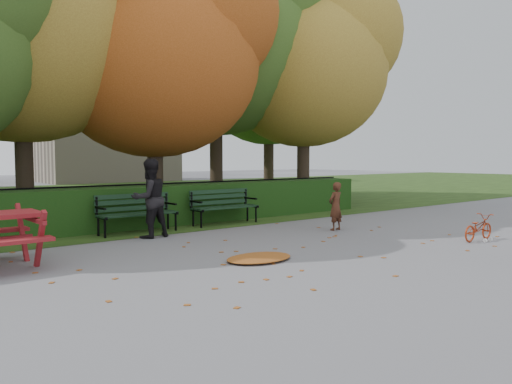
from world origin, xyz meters
TOP-DOWN VIEW (x-y plane):
  - ground at (0.00, 0.00)m, footprint 90.00×90.00m
  - grass_strip at (0.00, 14.00)m, footprint 90.00×90.00m
  - building_right at (8.00, 28.00)m, footprint 9.00×6.00m
  - hedge at (0.00, 4.50)m, footprint 13.00×0.90m
  - iron_fence at (0.00, 5.30)m, footprint 14.00×0.04m
  - tree_b at (-2.44, 6.75)m, footprint 6.72×6.40m
  - tree_c at (0.83, 5.96)m, footprint 6.30×6.00m
  - tree_d at (3.88, 7.23)m, footprint 7.14×6.80m
  - tree_e at (6.52, 5.77)m, footprint 6.09×5.80m
  - tree_g at (8.33, 9.76)m, footprint 6.30×6.00m
  - bench_left at (-1.30, 3.70)m, footprint 1.80×0.57m
  - bench_right at (1.10, 3.70)m, footprint 1.80×0.57m
  - leaf_pile at (-1.04, -0.36)m, footprint 1.41×1.19m
  - leaf_scatter at (0.00, 0.30)m, footprint 9.00×5.70m
  - child at (2.51, 1.15)m, footprint 0.43×0.30m
  - adult at (-1.37, 2.90)m, footprint 0.87×0.71m
  - bicycle at (3.68, -1.68)m, footprint 1.03×0.37m

SIDE VIEW (x-z plane):
  - ground at x=0.00m, z-range 0.00..0.00m
  - grass_strip at x=0.00m, z-range 0.01..0.01m
  - leaf_scatter at x=0.00m, z-range 0.00..0.01m
  - leaf_pile at x=-1.04m, z-range 0.00..0.08m
  - bicycle at x=3.68m, z-range 0.00..0.54m
  - hedge at x=0.00m, z-range 0.00..1.00m
  - bench_left at x=-1.30m, z-range 0.08..0.96m
  - bench_right at x=1.10m, z-range 0.08..0.96m
  - iron_fence at x=0.00m, z-range 0.03..1.05m
  - child at x=2.51m, z-range 0.00..1.13m
  - adult at x=-1.37m, z-range 0.00..1.68m
  - tree_c at x=0.83m, z-range 0.82..8.82m
  - tree_e at x=6.52m, z-range 1.01..9.16m
  - tree_g at x=8.33m, z-range 1.10..9.65m
  - tree_b at x=-2.44m, z-range 1.01..9.80m
  - tree_d at x=3.88m, z-range 1.19..10.77m
  - building_right at x=8.00m, z-range 0.00..12.00m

